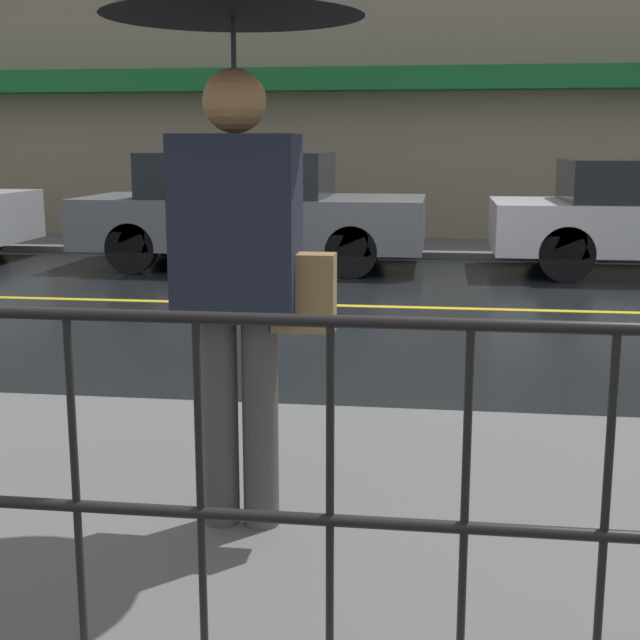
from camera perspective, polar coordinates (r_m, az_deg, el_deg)
name	(u,v)px	position (r m, az deg, el deg)	size (l,w,h in m)	color
ground_plane	(391,307)	(8.97, 4.56, 0.83)	(80.00, 80.00, 0.00)	black
sidewalk_near	(321,515)	(3.90, 0.07, -12.40)	(28.00, 2.91, 0.10)	#60605E
sidewalk_far	(409,248)	(13.69, 5.70, 4.62)	(28.00, 1.94, 0.10)	#60605E
lane_marking	(391,307)	(8.97, 4.56, 0.86)	(25.20, 0.12, 0.01)	gold
building_storefront	(414,93)	(14.71, 6.05, 14.28)	(28.00, 0.85, 4.79)	gray
railing_foreground	(264,451)	(2.53, -3.61, -8.35)	(12.00, 0.04, 1.06)	black
pedestrian	(236,108)	(3.41, -5.38, 13.38)	(0.97, 0.97, 2.19)	#4C4742
car_grey	(250,209)	(11.90, -4.52, 7.09)	(4.49, 1.92, 1.50)	slate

